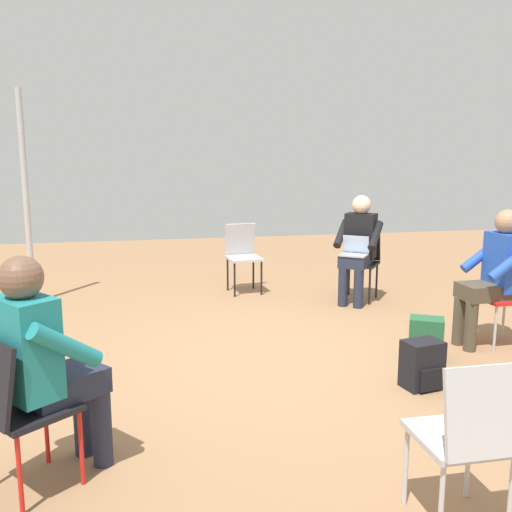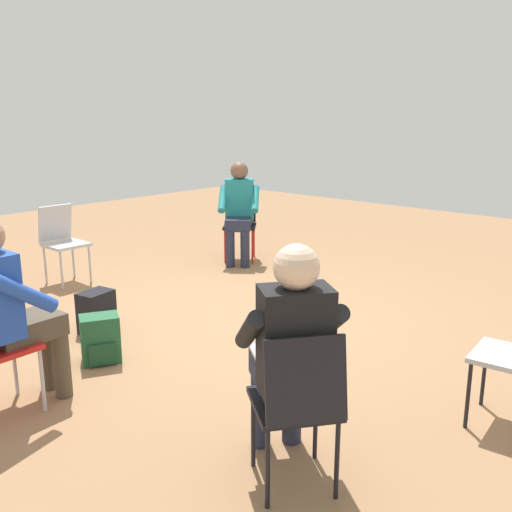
{
  "view_description": "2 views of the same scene",
  "coord_description": "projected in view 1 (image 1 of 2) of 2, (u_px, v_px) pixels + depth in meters",
  "views": [
    {
      "loc": [
        1.11,
        4.39,
        1.74
      ],
      "look_at": [
        0.17,
        -0.24,
        0.87
      ],
      "focal_mm": 40.0,
      "sensor_mm": 36.0,
      "label": 1
    },
    {
      "loc": [
        -3.4,
        -3.36,
        1.82
      ],
      "look_at": [
        0.33,
        -0.02,
        0.56
      ],
      "focal_mm": 40.0,
      "sensor_mm": 36.0,
      "label": 2
    }
  ],
  "objects": [
    {
      "name": "ground_plane",
      "position": [
        282.0,
        362.0,
        4.77
      ],
      "size": [
        14.0,
        14.0,
        0.0
      ],
      "primitive_type": "plane",
      "color": "#99704C"
    },
    {
      "name": "chair_west",
      "position": [
        509.0,
        291.0,
        5.14
      ],
      "size": [
        0.45,
        0.41,
        0.85
      ],
      "rotation": [
        0.0,
        0.0,
        -1.53
      ],
      "color": "red",
      "rests_on": "ground"
    },
    {
      "name": "chair_south",
      "position": [
        243.0,
        253.0,
        7.1
      ],
      "size": [
        0.44,
        0.47,
        0.85
      ],
      "rotation": [
        0.0,
        0.0,
        0.1
      ],
      "color": "#B7B7BC",
      "rests_on": "ground"
    },
    {
      "name": "chair_northeast",
      "position": [
        16.0,
        403.0,
        2.86
      ],
      "size": [
        0.58,
        0.58,
        0.85
      ],
      "rotation": [
        0.0,
        0.0,
        2.25
      ],
      "color": "black",
      "rests_on": "ground"
    },
    {
      "name": "chair_southwest",
      "position": [
        361.0,
        258.0,
        6.76
      ],
      "size": [
        0.57,
        0.58,
        0.85
      ],
      "rotation": [
        0.0,
        0.0,
        -0.64
      ],
      "color": "black",
      "rests_on": "ground"
    },
    {
      "name": "chair_north",
      "position": [
        468.0,
        433.0,
        2.56
      ],
      "size": [
        0.4,
        0.44,
        0.85
      ],
      "rotation": [
        0.0,
        0.0,
        -3.14
      ],
      "color": "#B7B7BC",
      "rests_on": "ground"
    },
    {
      "name": "person_with_laptop",
      "position": [
        358.0,
        243.0,
        6.57
      ],
      "size": [
        0.63,
        0.64,
        1.24
      ],
      "rotation": [
        0.0,
        0.0,
        -0.64
      ],
      "color": "#23283D",
      "rests_on": "ground"
    },
    {
      "name": "person_in_teal",
      "position": [
        44.0,
        357.0,
        2.95
      ],
      "size": [
        0.63,
        0.63,
        1.24
      ],
      "rotation": [
        0.0,
        0.0,
        2.25
      ],
      "color": "#23283D",
      "rests_on": "ground"
    },
    {
      "name": "person_in_blue",
      "position": [
        495.0,
        271.0,
        5.07
      ],
      "size": [
        0.53,
        0.5,
        1.24
      ],
      "rotation": [
        0.0,
        0.0,
        -1.53
      ],
      "color": "#4C4233",
      "rests_on": "ground"
    },
    {
      "name": "backpack_near_laptop_user",
      "position": [
        426.0,
        341.0,
        4.82
      ],
      "size": [
        0.34,
        0.31,
        0.36
      ],
      "rotation": [
        0.0,
        0.0,
        2.65
      ],
      "color": "#235B38",
      "rests_on": "ground"
    },
    {
      "name": "backpack_by_empty_chair",
      "position": [
        422.0,
        367.0,
        4.24
      ],
      "size": [
        0.31,
        0.28,
        0.36
      ],
      "rotation": [
        0.0,
        0.0,
        3.33
      ],
      "color": "black",
      "rests_on": "ground"
    },
    {
      "name": "tent_pole_far",
      "position": [
        26.0,
        199.0,
        6.42
      ],
      "size": [
        0.07,
        0.07,
        2.42
      ],
      "primitive_type": "cylinder",
      "color": "#B2B2B7",
      "rests_on": "ground"
    }
  ]
}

